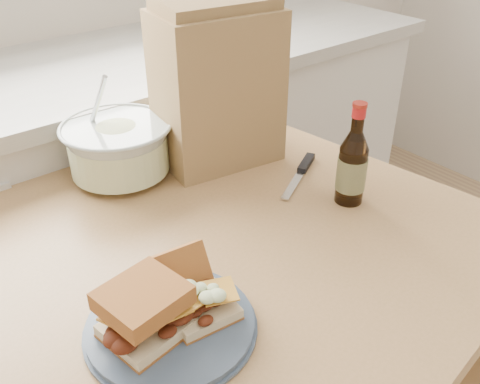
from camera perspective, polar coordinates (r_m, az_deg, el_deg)
cabinet_run at (r=1.74m, az=-17.28°, el=-2.66°), size 2.50×0.64×0.94m
dining_table at (r=1.09m, az=-3.61°, el=-9.68°), size 1.09×1.09×0.82m
plate at (r=0.84m, az=-7.39°, el=-13.94°), size 0.25×0.25×0.02m
sandwich_left at (r=0.79m, az=-10.15°, el=-12.43°), size 0.13×0.12×0.08m
sandwich_right at (r=0.83m, az=-4.90°, el=-10.68°), size 0.11×0.14×0.08m
coleslaw_bowl at (r=1.20m, az=-12.80°, el=4.30°), size 0.24×0.24×0.24m
beer_bottle at (r=1.10m, az=11.88°, el=2.73°), size 0.06×0.06×0.22m
knife at (r=1.23m, az=6.74°, el=2.52°), size 0.19×0.11×0.01m
paper_bag at (r=1.21m, az=-2.42°, el=10.92°), size 0.29×0.21×0.34m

